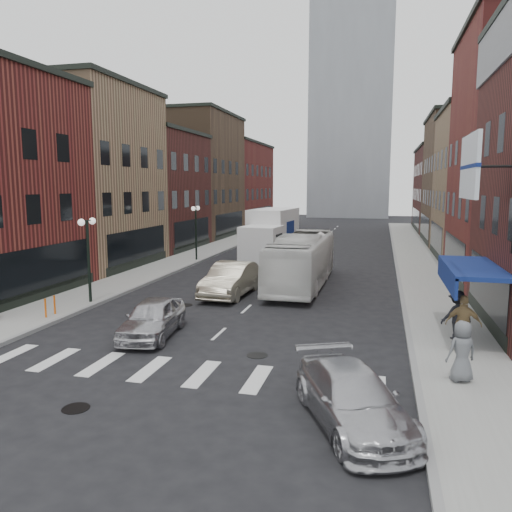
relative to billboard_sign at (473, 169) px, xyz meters
The scene contains 27 objects.
ground 10.56m from the billboard_sign, behind, with size 160.00×160.00×0.00m, color black.
sidewalk_left 28.12m from the billboard_sign, 128.47° to the left, with size 3.00×74.00×0.15m, color gray.
sidewalk_right 22.34m from the billboard_sign, 90.23° to the left, with size 3.00×74.00×0.15m, color gray.
curb_left 27.25m from the billboard_sign, 125.94° to the left, with size 0.20×74.00×0.16m, color gray.
curb_right 22.41m from the billboard_sign, 94.22° to the left, with size 0.20×74.00×0.16m, color gray.
crosswalk_stripes 11.12m from the billboard_sign, 157.82° to the right, with size 12.00×2.20×0.01m, color silver.
bldg_left_mid_a 27.17m from the billboard_sign, 150.21° to the left, with size 10.30×10.20×12.30m.
bldg_left_mid_b 33.30m from the billboard_sign, 135.10° to the left, with size 10.30×10.20×10.30m.
bldg_left_far_a 41.79m from the billboard_sign, 124.35° to the left, with size 10.30×12.20×13.30m.
bldg_left_far_b 53.93m from the billboard_sign, 115.93° to the left, with size 10.30×16.20×11.30m.
bldg_right_mid_b 24.36m from the billboard_sign, 74.75° to the left, with size 10.30×10.20×11.30m.
bldg_right_far_a 35.09m from the billboard_sign, 79.48° to the left, with size 10.30×12.20×12.30m.
bldg_right_far_b 48.93m from the billboard_sign, 82.47° to the left, with size 10.30×16.20×10.30m.
awning_blue 4.05m from the billboard_sign, 80.39° to the left, with size 1.80×5.00×0.78m.
billboard_sign is the anchor object (origin of this frame).
distant_tower 80.22m from the billboard_sign, 96.32° to the left, with size 14.00×14.00×50.00m, color #9399A0.
streetlamp_near 16.68m from the billboard_sign, 167.65° to the left, with size 0.32×1.22×4.11m.
streetlamp_far 23.92m from the billboard_sign, 132.41° to the left, with size 0.32×1.22×4.11m.
bike_rack 17.14m from the billboard_sign, behind, with size 0.08×0.68×0.80m.
box_truck 22.86m from the billboard_sign, 118.84° to the left, with size 3.14×8.96×3.82m.
transit_bus 13.31m from the billboard_sign, 123.86° to the left, with size 2.47×10.54×2.94m, color white.
sedan_left_near 12.17m from the billboard_sign, behind, with size 1.69×4.19×1.43m, color #BCBCC1.
sedan_left_far 13.41m from the billboard_sign, 145.09° to the left, with size 1.79×5.12×1.69m, color beige.
curb_car 8.51m from the billboard_sign, 119.73° to the right, with size 1.86×4.58×1.33m, color #B8B7BC.
ped_right_a 5.33m from the billboard_sign, 89.56° to the left, with size 1.14×0.57×1.77m, color black.
ped_right_b 5.02m from the billboard_sign, 50.66° to the left, with size 1.13×0.57×1.93m, color olive.
ped_right_c 5.74m from the billboard_sign, 98.90° to the right, with size 0.85×0.56×1.75m, color slate.
Camera 1 is at (5.87, -16.51, 5.62)m, focal length 35.00 mm.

